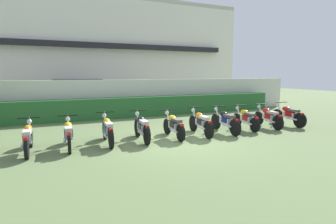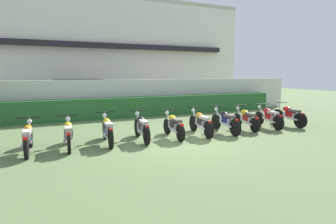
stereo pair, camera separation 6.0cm
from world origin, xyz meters
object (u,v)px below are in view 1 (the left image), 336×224
(motorcycle_in_row_5, at_px, (174,125))
(motorcycle_in_row_7, at_px, (225,121))
(motorcycle_in_row_4, at_px, (142,127))
(parked_car, at_px, (80,95))
(motorcycle_in_row_10, at_px, (288,115))
(motorcycle_in_row_6, at_px, (201,122))
(motorcycle_in_row_8, at_px, (246,118))
(motorcycle_in_row_2, at_px, (69,134))
(motorcycle_in_row_9, at_px, (268,117))
(motorcycle_in_row_1, at_px, (28,138))
(motorcycle_in_row_3, at_px, (108,130))

(motorcycle_in_row_5, bearing_deg, motorcycle_in_row_7, -87.90)
(motorcycle_in_row_5, bearing_deg, motorcycle_in_row_4, 90.93)
(parked_car, relative_size, motorcycle_in_row_10, 2.39)
(parked_car, bearing_deg, motorcycle_in_row_6, -71.65)
(motorcycle_in_row_6, bearing_deg, motorcycle_in_row_8, -80.34)
(motorcycle_in_row_2, relative_size, motorcycle_in_row_10, 0.94)
(motorcycle_in_row_9, bearing_deg, motorcycle_in_row_7, 99.78)
(motorcycle_in_row_7, relative_size, motorcycle_in_row_10, 1.04)
(motorcycle_in_row_4, relative_size, motorcycle_in_row_7, 0.96)
(parked_car, height_order, motorcycle_in_row_8, parked_car)
(motorcycle_in_row_4, bearing_deg, motorcycle_in_row_8, -83.78)
(motorcycle_in_row_10, bearing_deg, motorcycle_in_row_2, 93.02)
(parked_car, xyz_separation_m, motorcycle_in_row_1, (-2.60, -8.85, -0.50))
(motorcycle_in_row_1, distance_m, motorcycle_in_row_2, 1.07)
(motorcycle_in_row_3, bearing_deg, motorcycle_in_row_9, -86.17)
(motorcycle_in_row_1, height_order, motorcycle_in_row_4, motorcycle_in_row_4)
(motorcycle_in_row_9, bearing_deg, motorcycle_in_row_4, 97.25)
(motorcycle_in_row_2, xyz_separation_m, motorcycle_in_row_8, (6.70, 0.08, -0.00))
(motorcycle_in_row_3, bearing_deg, motorcycle_in_row_8, -85.53)
(motorcycle_in_row_8, bearing_deg, parked_car, 37.88)
(motorcycle_in_row_2, xyz_separation_m, motorcycle_in_row_3, (1.18, 0.08, 0.01))
(motorcycle_in_row_2, relative_size, motorcycle_in_row_5, 0.99)
(motorcycle_in_row_5, bearing_deg, motorcycle_in_row_9, -85.94)
(motorcycle_in_row_4, bearing_deg, motorcycle_in_row_7, -86.41)
(motorcycle_in_row_10, bearing_deg, parked_car, 43.07)
(motorcycle_in_row_6, bearing_deg, parked_car, 25.55)
(motorcycle_in_row_7, xyz_separation_m, motorcycle_in_row_9, (2.22, 0.09, -0.01))
(motorcycle_in_row_1, distance_m, motorcycle_in_row_3, 2.25)
(motorcycle_in_row_3, bearing_deg, parked_car, 2.27)
(motorcycle_in_row_2, distance_m, motorcycle_in_row_4, 2.30)
(motorcycle_in_row_3, height_order, motorcycle_in_row_5, motorcycle_in_row_3)
(motorcycle_in_row_1, xyz_separation_m, motorcycle_in_row_7, (6.65, -0.07, 0.02))
(motorcycle_in_row_6, height_order, motorcycle_in_row_8, motorcycle_in_row_6)
(motorcycle_in_row_3, relative_size, motorcycle_in_row_4, 1.02)
(motorcycle_in_row_7, bearing_deg, motorcycle_in_row_6, 91.35)
(parked_car, distance_m, motorcycle_in_row_10, 11.54)
(motorcycle_in_row_8, bearing_deg, motorcycle_in_row_1, 98.01)
(parked_car, distance_m, motorcycle_in_row_7, 9.80)
(parked_car, xyz_separation_m, motorcycle_in_row_8, (5.17, -8.75, -0.50))
(motorcycle_in_row_7, distance_m, motorcycle_in_row_9, 2.22)
(motorcycle_in_row_7, bearing_deg, motorcycle_in_row_2, 93.46)
(motorcycle_in_row_8, bearing_deg, motorcycle_in_row_3, 97.21)
(motorcycle_in_row_2, height_order, motorcycle_in_row_4, motorcycle_in_row_4)
(parked_car, relative_size, motorcycle_in_row_2, 2.53)
(motorcycle_in_row_8, bearing_deg, motorcycle_in_row_7, 105.61)
(motorcycle_in_row_8, relative_size, motorcycle_in_row_9, 0.99)
(motorcycle_in_row_1, bearing_deg, motorcycle_in_row_3, -84.42)
(motorcycle_in_row_5, bearing_deg, motorcycle_in_row_3, 90.72)
(motorcycle_in_row_3, distance_m, motorcycle_in_row_5, 2.27)
(motorcycle_in_row_1, height_order, motorcycle_in_row_5, motorcycle_in_row_5)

